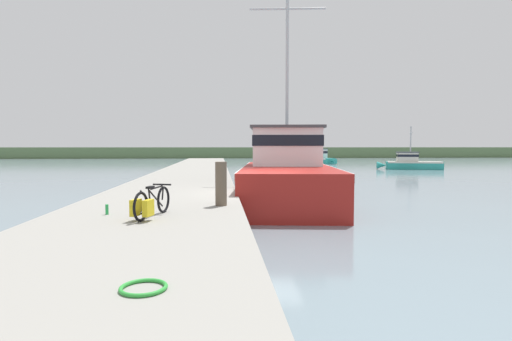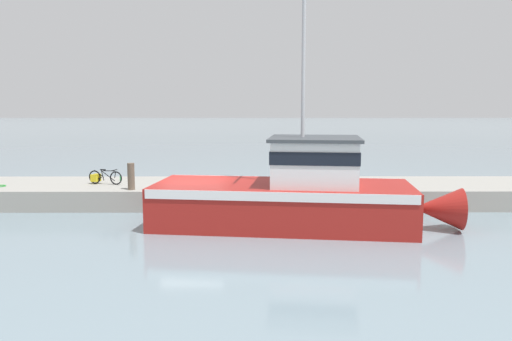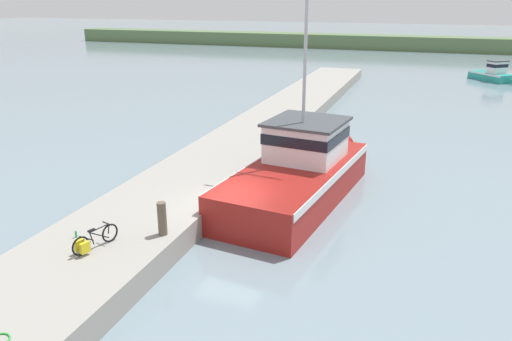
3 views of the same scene
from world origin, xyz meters
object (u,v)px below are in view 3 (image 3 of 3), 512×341
bicycle_touring (91,241)px  mooring_post (162,219)px  water_bottle_on_curb (76,234)px  boat_white_moored (494,74)px  fishing_boat_main (300,170)px

bicycle_touring → mooring_post: 2.33m
mooring_post → water_bottle_on_curb: size_ratio=4.97×
mooring_post → water_bottle_on_curb: bearing=-156.0°
bicycle_touring → water_bottle_on_curb: size_ratio=7.23×
boat_white_moored → bicycle_touring: 49.15m
boat_white_moored → mooring_post: bearing=33.5°
boat_white_moored → water_bottle_on_curb: size_ratio=22.15×
water_bottle_on_curb → boat_white_moored: bearing=70.2°
fishing_boat_main → boat_white_moored: bearing=81.0°
bicycle_touring → water_bottle_on_curb: bearing=167.9°
water_bottle_on_curb → fishing_boat_main: bearing=55.4°
mooring_post → water_bottle_on_curb: 2.87m
fishing_boat_main → mooring_post: (-2.91, -6.83, 0.20)m
boat_white_moored → bicycle_touring: bearing=32.4°
bicycle_touring → water_bottle_on_curb: (-1.04, 0.57, -0.20)m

